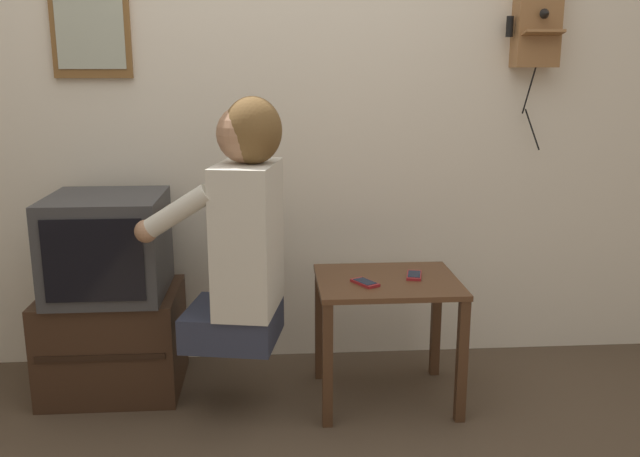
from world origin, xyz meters
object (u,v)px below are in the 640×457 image
at_px(wall_phone_antique, 537,21).
at_px(framed_picture, 89,12).
at_px(cell_phone_held, 365,283).
at_px(person, 242,227).
at_px(cell_phone_spare, 414,275).
at_px(television, 108,245).

xyz_separation_m(wall_phone_antique, framed_picture, (-1.97, 0.04, 0.03)).
height_order(framed_picture, cell_phone_held, framed_picture).
bearing_deg(person, cell_phone_spare, -72.79).
bearing_deg(cell_phone_held, wall_phone_antique, 0.60).
height_order(person, wall_phone_antique, wall_phone_antique).
xyz_separation_m(person, television, (-0.58, 0.22, -0.12)).
height_order(television, cell_phone_held, television).
relative_size(person, wall_phone_antique, 1.21).
relative_size(television, cell_phone_spare, 3.59).
xyz_separation_m(television, cell_phone_spare, (1.29, -0.14, -0.12)).
relative_size(framed_picture, cell_phone_spare, 4.16).
distance_m(framed_picture, cell_phone_held, 1.66).
distance_m(cell_phone_held, cell_phone_spare, 0.23).
xyz_separation_m(person, wall_phone_antique, (1.32, 0.48, 0.81)).
bearing_deg(cell_phone_held, television, 138.10).
bearing_deg(wall_phone_antique, television, -172.09).
xyz_separation_m(person, cell_phone_held, (0.49, -0.01, -0.24)).
relative_size(wall_phone_antique, framed_picture, 1.45).
xyz_separation_m(wall_phone_antique, cell_phone_held, (-0.83, -0.49, -1.05)).
bearing_deg(wall_phone_antique, framed_picture, 178.73).
bearing_deg(framed_picture, wall_phone_antique, -1.27).
bearing_deg(television, wall_phone_antique, 7.91).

